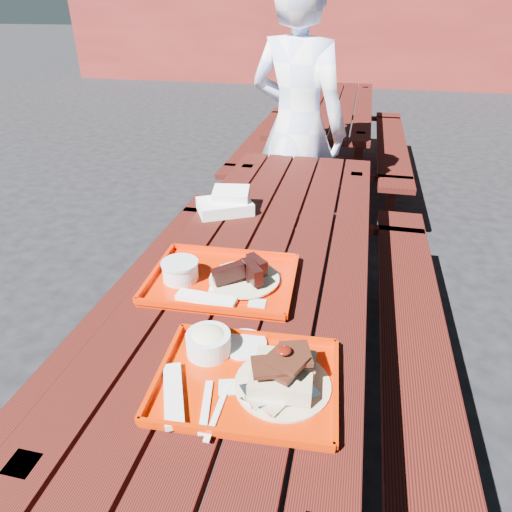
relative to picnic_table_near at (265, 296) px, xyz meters
name	(u,v)px	position (x,y,z in m)	size (l,w,h in m)	color
ground	(263,399)	(0.00, 0.00, -0.56)	(60.00, 60.00, 0.00)	black
building_wall	(359,2)	(0.00, 9.00, 0.94)	(12.00, 1.20, 3.00)	maroon
picnic_table_near	(265,296)	(0.00, 0.00, 0.00)	(1.41, 2.40, 0.75)	#3D110B
picnic_table_far	(328,125)	(0.00, 2.80, 0.00)	(1.41, 2.40, 0.75)	#3D110B
near_tray	(248,368)	(0.09, -0.63, 0.22)	(0.46, 0.37, 0.14)	#C22200
far_tray	(220,278)	(-0.10, -0.24, 0.21)	(0.49, 0.39, 0.08)	red
white_cloth	(227,203)	(-0.24, 0.33, 0.23)	(0.28, 0.25, 0.09)	white
person	(297,130)	(-0.08, 1.36, 0.31)	(0.63, 0.41, 1.73)	#B9C8F5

